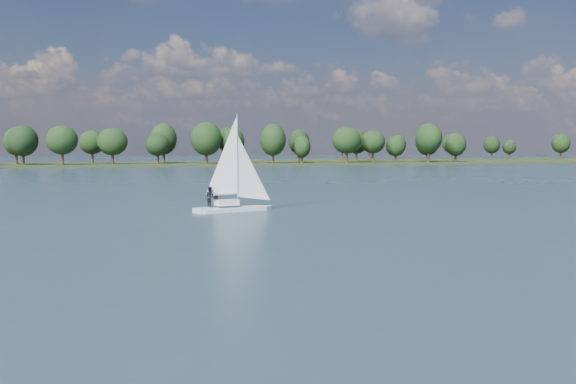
% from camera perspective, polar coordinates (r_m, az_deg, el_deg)
% --- Properties ---
extents(ground, '(700.00, 700.00, 0.00)m').
position_cam_1_polar(ground, '(111.78, -14.71, 0.69)').
color(ground, '#233342').
rests_on(ground, ground).
extents(far_shore, '(660.00, 40.00, 1.50)m').
position_cam_1_polar(far_shore, '(223.68, -15.31, 2.29)').
color(far_shore, black).
rests_on(far_shore, ground).
extents(far_shore_back, '(220.00, 30.00, 1.40)m').
position_cam_1_polar(far_shore_back, '(316.40, 14.99, 2.76)').
color(far_shore_back, black).
rests_on(far_shore_back, ground).
extents(sailboat, '(7.85, 4.15, 9.96)m').
position_cam_1_polar(sailboat, '(62.57, -5.14, 0.81)').
color(sailboat, silver).
rests_on(sailboat, ground).
extents(treeline, '(562.82, 73.48, 17.95)m').
position_cam_1_polar(treeline, '(219.95, -17.53, 4.28)').
color(treeline, black).
rests_on(treeline, ground).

